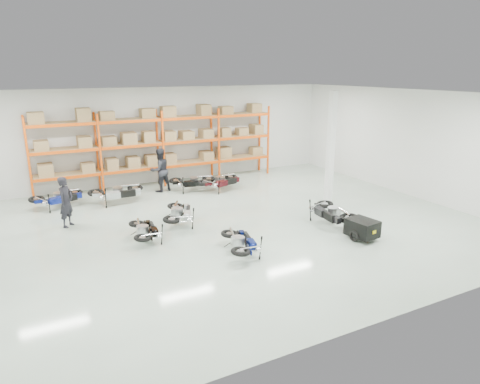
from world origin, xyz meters
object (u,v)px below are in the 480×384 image
moto_blue_centre (241,239)px  person_back (160,170)px  moto_touring_right (331,209)px  trailer (362,228)px  moto_back_b (117,189)px  moto_back_d (221,178)px  moto_back_c (193,179)px  moto_back_a (58,195)px  person_left (66,202)px  moto_silver_left (180,210)px  moto_black_far_left (146,227)px

moto_blue_centre → person_back: person_back is taller
moto_blue_centre → moto_touring_right: size_ratio=0.88×
trailer → moto_back_b: size_ratio=0.83×
moto_blue_centre → moto_back_d: moto_back_d is taller
moto_back_c → person_back: 1.51m
moto_back_a → person_left: (0.10, -2.36, 0.34)m
moto_back_a → person_back: size_ratio=0.91×
moto_back_b → moto_back_c: bearing=-83.4°
moto_silver_left → trailer: 6.20m
moto_black_far_left → moto_back_c: 5.99m
moto_back_d → moto_back_c: bearing=52.0°
moto_blue_centre → moto_black_far_left: moto_blue_centre is taller
trailer → moto_back_a: bearing=127.9°
moto_touring_right → moto_back_a: (-8.37, 6.39, -0.03)m
moto_blue_centre → moto_back_d: (2.41, 6.63, 0.05)m
moto_touring_right → moto_back_d: bearing=112.9°
moto_silver_left → moto_back_b: bearing=-44.2°
moto_back_b → person_left: person_left is taller
moto_silver_left → person_back: bearing=-74.7°
person_back → moto_blue_centre: bearing=76.6°
person_back → moto_silver_left: bearing=67.4°
moto_back_a → moto_back_b: bearing=-114.1°
trailer → moto_back_d: (-1.59, 7.36, 0.17)m
moto_blue_centre → moto_back_d: size_ratio=0.91×
moto_back_c → person_back: person_back is taller
moto_back_c → moto_back_d: moto_back_d is taller
moto_blue_centre → moto_back_b: moto_back_b is taller
moto_back_b → person_left: bearing=134.2°
moto_back_a → moto_black_far_left: bearing=-169.9°
moto_touring_right → trailer: bearing=-82.5°
person_back → moto_back_c: bearing=142.2°
moto_back_b → moto_back_d: moto_back_b is taller
trailer → person_left: bearing=137.4°
trailer → moto_back_b: 9.77m
moto_silver_left → moto_back_d: moto_back_d is taller
moto_back_a → moto_back_c: bearing=-104.3°
moto_black_far_left → person_back: (2.18, 5.45, 0.50)m
moto_black_far_left → moto_touring_right: size_ratio=0.84×
moto_back_d → moto_back_b: bearing=73.7°
trailer → person_back: person_back is taller
moto_back_a → moto_silver_left: bearing=-150.9°
moto_touring_right → moto_back_b: bearing=143.4°
moto_silver_left → moto_black_far_left: size_ratio=1.12×
moto_touring_right → trailer: moto_touring_right is taller
person_back → moto_touring_right: bearing=106.8°
moto_back_b → person_back: size_ratio=0.98×
moto_blue_centre → moto_back_a: moto_back_a is taller
moto_silver_left → moto_back_c: moto_back_c is taller
moto_blue_centre → moto_silver_left: bearing=-64.0°
moto_black_far_left → trailer: size_ratio=0.99×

